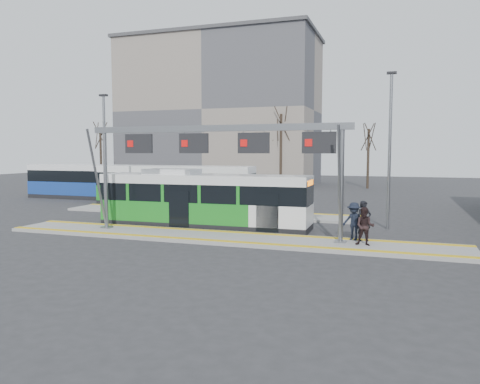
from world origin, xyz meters
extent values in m
plane|color=#2D2D30|center=(0.00, 0.00, 0.00)|extent=(120.00, 120.00, 0.00)
cube|color=gray|center=(0.00, 0.00, 0.07)|extent=(22.00, 3.00, 0.15)
cube|color=gray|center=(-4.00, 8.00, 0.07)|extent=(20.00, 3.00, 0.15)
cube|color=gold|center=(0.00, 1.15, 0.16)|extent=(22.00, 0.35, 0.02)
cube|color=gold|center=(0.00, -1.15, 0.16)|extent=(22.00, 0.35, 0.02)
cube|color=gold|center=(-4.00, 9.15, 0.16)|extent=(20.00, 0.35, 0.02)
cylinder|color=slate|center=(-6.50, 0.30, 2.67)|extent=(0.20, 0.20, 5.05)
cube|color=slate|center=(-6.50, 0.30, 0.18)|extent=(0.50, 0.50, 0.06)
cylinder|color=slate|center=(-6.50, -0.40, 2.67)|extent=(0.12, 1.46, 4.90)
cylinder|color=slate|center=(5.50, 0.30, 2.67)|extent=(0.20, 0.20, 5.05)
cube|color=slate|center=(5.50, 0.30, 0.18)|extent=(0.50, 0.50, 0.06)
cylinder|color=slate|center=(5.50, -0.40, 2.67)|extent=(0.12, 1.46, 4.90)
cube|color=slate|center=(-0.50, 0.30, 5.20)|extent=(13.00, 0.25, 0.30)
cube|color=black|center=(-4.50, 0.30, 4.50)|extent=(1.50, 0.12, 0.95)
cube|color=red|center=(-4.95, 0.23, 4.50)|extent=(0.32, 0.02, 0.32)
cube|color=black|center=(-1.50, 0.30, 4.50)|extent=(1.50, 0.12, 0.95)
cube|color=red|center=(-1.95, 0.23, 4.50)|extent=(0.32, 0.02, 0.32)
cube|color=black|center=(1.50, 0.30, 4.50)|extent=(1.50, 0.12, 0.95)
cube|color=red|center=(1.05, 0.23, 4.50)|extent=(0.32, 0.02, 0.32)
cube|color=black|center=(4.50, 0.30, 4.50)|extent=(1.50, 0.12, 0.95)
cube|color=red|center=(4.05, 0.23, 4.50)|extent=(0.32, 0.02, 0.32)
cube|color=gray|center=(-14.00, 36.00, 9.00)|extent=(24.00, 12.00, 18.00)
cube|color=#3F3F42|center=(-14.00, 36.00, 18.20)|extent=(24.50, 12.50, 0.40)
cube|color=black|center=(-2.10, 2.96, 0.17)|extent=(11.52, 2.66, 0.33)
cube|color=#1B7E20|center=(-2.10, 2.96, 0.88)|extent=(11.52, 2.66, 1.10)
cube|color=black|center=(-2.10, 2.96, 1.91)|extent=(11.52, 2.58, 0.96)
cube|color=white|center=(-2.10, 2.96, 2.63)|extent=(11.52, 2.66, 0.48)
cube|color=orange|center=(3.63, 3.07, 2.53)|extent=(0.08, 1.71, 0.27)
cube|color=white|center=(-4.01, 2.93, 3.01)|extent=(2.90, 1.76, 0.29)
cylinder|color=black|center=(-6.10, 1.82, 0.48)|extent=(0.96, 0.31, 0.96)
cylinder|color=black|center=(-6.14, 3.96, 0.48)|extent=(0.96, 0.31, 0.96)
cylinder|color=black|center=(1.36, 1.96, 0.48)|extent=(0.96, 0.31, 0.96)
cylinder|color=black|center=(1.32, 4.10, 0.48)|extent=(0.96, 0.31, 0.96)
cube|color=black|center=(-8.27, 11.73, 0.18)|extent=(12.21, 3.30, 0.35)
cube|color=#1B7E20|center=(-8.27, 11.73, 0.93)|extent=(12.21, 3.30, 1.16)
cube|color=black|center=(-8.27, 11.73, 2.01)|extent=(12.21, 3.22, 1.01)
cube|color=white|center=(-8.27, 11.73, 2.77)|extent=(12.21, 3.30, 0.50)
cylinder|color=black|center=(-12.42, 10.34, 0.50)|extent=(1.02, 0.36, 1.01)
cylinder|color=black|center=(-12.56, 12.60, 0.50)|extent=(1.02, 0.36, 1.01)
cylinder|color=black|center=(-4.59, 10.82, 0.50)|extent=(1.02, 0.36, 1.01)
cylinder|color=black|center=(-4.73, 13.08, 0.50)|extent=(1.02, 0.36, 1.01)
cube|color=black|center=(-17.66, 13.92, 0.17)|extent=(11.37, 2.72, 0.34)
cube|color=navy|center=(-17.66, 13.92, 0.91)|extent=(11.37, 2.72, 1.13)
cube|color=black|center=(-17.66, 13.92, 1.97)|extent=(11.37, 2.64, 0.99)
cube|color=white|center=(-17.66, 13.92, 2.71)|extent=(11.37, 2.72, 0.49)
cylinder|color=black|center=(-21.65, 12.88, 0.49)|extent=(0.99, 0.31, 0.99)
cylinder|color=black|center=(-21.61, 15.09, 0.49)|extent=(0.99, 0.31, 0.99)
cylinder|color=black|center=(-14.28, 12.75, 0.49)|extent=(0.99, 0.31, 0.99)
cylinder|color=black|center=(-14.25, 14.96, 0.49)|extent=(0.99, 0.31, 0.99)
imported|color=black|center=(6.44, 0.91, 1.05)|extent=(0.78, 0.69, 1.79)
imported|color=black|center=(6.56, -0.09, 0.96)|extent=(0.82, 0.65, 1.62)
imported|color=black|center=(6.00, 1.01, 1.00)|extent=(1.23, 0.93, 1.70)
cylinder|color=#382B21|center=(-4.53, 29.94, 4.09)|extent=(0.28, 0.28, 8.18)
cylinder|color=#382B21|center=(4.56, 33.19, 3.29)|extent=(0.28, 0.28, 6.58)
cylinder|color=#382B21|center=(-25.76, 27.04, 3.46)|extent=(0.28, 0.28, 6.92)
cylinder|color=slate|center=(-9.43, 4.49, 3.77)|extent=(0.16, 0.16, 7.54)
cube|color=black|center=(-9.43, 4.49, 7.54)|extent=(0.50, 0.25, 0.12)
cylinder|color=slate|center=(7.35, 5.52, 4.08)|extent=(0.16, 0.16, 8.16)
cube|color=black|center=(7.35, 5.52, 8.16)|extent=(0.50, 0.25, 0.12)
camera|label=1|loc=(7.86, -20.26, 4.13)|focal=35.00mm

